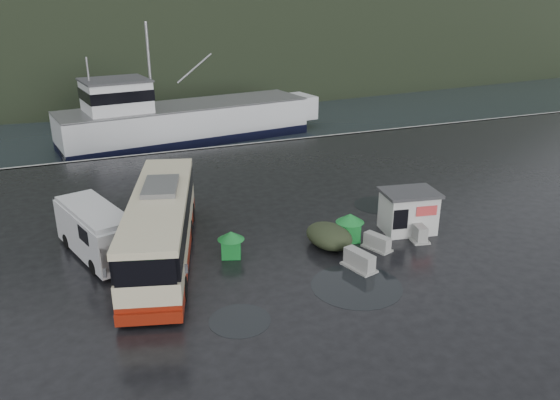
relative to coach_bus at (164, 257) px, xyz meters
name	(u,v)px	position (x,y,z in m)	size (l,w,h in m)	color
ground	(243,255)	(3.66, -1.25, 0.00)	(160.00, 160.00, 0.00)	black
harbor_water	(88,51)	(3.66, 108.75, 0.00)	(300.00, 180.00, 0.02)	black
quay_edge	(165,152)	(3.66, 18.75, 0.00)	(160.00, 0.60, 1.50)	#999993
headland	(90,22)	(13.66, 248.75, 0.00)	(780.00, 540.00, 570.00)	black
coach_bus	(164,257)	(0.00, 0.00, 0.00)	(3.07, 12.28, 3.47)	beige
white_van	(99,255)	(-2.91, 1.43, 0.00)	(2.08, 6.04, 2.52)	silver
waste_bin_left	(232,256)	(3.10, -1.12, 0.00)	(0.95, 0.95, 1.32)	#167B2C
waste_bin_right	(349,240)	(9.36, -1.62, 0.00)	(1.06, 1.06, 1.48)	#167B2C
dome_tent	(329,246)	(8.04, -1.89, 0.00)	(2.06, 2.88, 1.13)	#2B331E
ticket_kiosk	(407,231)	(12.84, -1.75, 0.00)	(2.92, 2.21, 2.28)	silver
jersey_barrier_a	(359,268)	(8.26, -4.58, 0.00)	(0.86, 1.73, 0.86)	#999993
jersey_barrier_b	(416,238)	(12.73, -2.79, 0.00)	(0.86, 1.72, 0.86)	#999993
jersey_barrier_c	(377,249)	(10.14, -3.09, 0.00)	(0.76, 1.51, 0.76)	#999993
fishing_trawler	(187,126)	(7.46, 27.45, 0.00)	(28.22, 6.17, 11.29)	silver
puddles	(346,262)	(8.05, -3.75, 0.00)	(14.52, 11.63, 0.01)	black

